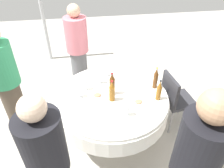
{
  "coord_description": "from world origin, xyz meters",
  "views": [
    {
      "loc": [
        -0.3,
        -2.01,
        2.44
      ],
      "look_at": [
        0.0,
        0.0,
        0.92
      ],
      "focal_mm": 34.07,
      "sensor_mm": 36.0,
      "label": 1
    }
  ],
  "objects_px": {
    "wine_glass_east": "(106,70)",
    "plate_near": "(138,102)",
    "wine_glass_left": "(99,77)",
    "wine_glass_rear": "(127,108)",
    "plate_far": "(91,122)",
    "chair_rear": "(175,97)",
    "wine_glass_south": "(85,83)",
    "wine_glass_near": "(79,91)",
    "bottle_amber_front": "(159,91)",
    "bottle_brown_right": "(156,79)",
    "person_front": "(7,85)",
    "person_south": "(78,52)",
    "plate_west": "(126,85)",
    "person_north": "(50,166)",
    "bottle_brown_south": "(112,84)",
    "dining_table": "(112,104)",
    "bottle_amber_north": "(112,91)",
    "plate_mid": "(97,96)",
    "chair_east": "(219,140)"
  },
  "relations": [
    {
      "from": "wine_glass_east",
      "to": "plate_near",
      "type": "height_order",
      "value": "wine_glass_east"
    },
    {
      "from": "wine_glass_east",
      "to": "wine_glass_left",
      "type": "bearing_deg",
      "value": -125.02
    },
    {
      "from": "wine_glass_rear",
      "to": "plate_far",
      "type": "xyz_separation_m",
      "value": [
        -0.4,
        -0.05,
        -0.09
      ]
    },
    {
      "from": "wine_glass_rear",
      "to": "chair_rear",
      "type": "xyz_separation_m",
      "value": [
        0.78,
        0.46,
        -0.32
      ]
    },
    {
      "from": "wine_glass_south",
      "to": "wine_glass_near",
      "type": "xyz_separation_m",
      "value": [
        -0.08,
        -0.14,
        -0.01
      ]
    },
    {
      "from": "wine_glass_near",
      "to": "plate_near",
      "type": "distance_m",
      "value": 0.73
    },
    {
      "from": "bottle_amber_front",
      "to": "wine_glass_near",
      "type": "height_order",
      "value": "bottle_amber_front"
    },
    {
      "from": "bottle_brown_right",
      "to": "person_front",
      "type": "distance_m",
      "value": 1.84
    },
    {
      "from": "wine_glass_rear",
      "to": "chair_rear",
      "type": "bearing_deg",
      "value": 30.14
    },
    {
      "from": "bottle_amber_front",
      "to": "plate_near",
      "type": "bearing_deg",
      "value": -171.03
    },
    {
      "from": "plate_far",
      "to": "bottle_brown_right",
      "type": "bearing_deg",
      "value": 29.58
    },
    {
      "from": "person_front",
      "to": "person_south",
      "type": "height_order",
      "value": "person_front"
    },
    {
      "from": "bottle_brown_right",
      "to": "plate_west",
      "type": "height_order",
      "value": "bottle_brown_right"
    },
    {
      "from": "wine_glass_rear",
      "to": "person_north",
      "type": "relative_size",
      "value": 0.09
    },
    {
      "from": "plate_far",
      "to": "chair_rear",
      "type": "relative_size",
      "value": 0.24
    },
    {
      "from": "person_front",
      "to": "person_north",
      "type": "bearing_deg",
      "value": -142.4
    },
    {
      "from": "bottle_brown_south",
      "to": "wine_glass_near",
      "type": "xyz_separation_m",
      "value": [
        -0.4,
        -0.0,
        -0.05
      ]
    },
    {
      "from": "person_north",
      "to": "chair_rear",
      "type": "distance_m",
      "value": 1.9
    },
    {
      "from": "chair_rear",
      "to": "wine_glass_left",
      "type": "bearing_deg",
      "value": -106.37
    },
    {
      "from": "dining_table",
      "to": "bottle_amber_north",
      "type": "distance_m",
      "value": 0.29
    },
    {
      "from": "bottle_brown_right",
      "to": "wine_glass_south",
      "type": "distance_m",
      "value": 0.9
    },
    {
      "from": "plate_west",
      "to": "plate_mid",
      "type": "bearing_deg",
      "value": -156.59
    },
    {
      "from": "bottle_amber_front",
      "to": "chair_east",
      "type": "relative_size",
      "value": 0.32
    },
    {
      "from": "wine_glass_east",
      "to": "person_north",
      "type": "xyz_separation_m",
      "value": [
        -0.65,
        -1.38,
        -0.01
      ]
    },
    {
      "from": "wine_glass_left",
      "to": "plate_west",
      "type": "bearing_deg",
      "value": -17.7
    },
    {
      "from": "wine_glass_east",
      "to": "person_front",
      "type": "bearing_deg",
      "value": -170.5
    },
    {
      "from": "wine_glass_south",
      "to": "chair_east",
      "type": "bearing_deg",
      "value": -30.85
    },
    {
      "from": "dining_table",
      "to": "plate_far",
      "type": "bearing_deg",
      "value": -125.61
    },
    {
      "from": "bottle_brown_south",
      "to": "person_front",
      "type": "relative_size",
      "value": 0.19
    },
    {
      "from": "wine_glass_rear",
      "to": "person_front",
      "type": "xyz_separation_m",
      "value": [
        -1.38,
        0.6,
        0.03
      ]
    },
    {
      "from": "person_north",
      "to": "wine_glass_near",
      "type": "bearing_deg",
      "value": -70.05
    },
    {
      "from": "bottle_amber_north",
      "to": "person_south",
      "type": "xyz_separation_m",
      "value": [
        -0.38,
        1.11,
        -0.05
      ]
    },
    {
      "from": "wine_glass_south",
      "to": "wine_glass_rear",
      "type": "relative_size",
      "value": 1.04
    },
    {
      "from": "plate_mid",
      "to": "person_south",
      "type": "distance_m",
      "value": 1.05
    },
    {
      "from": "wine_glass_rear",
      "to": "person_front",
      "type": "distance_m",
      "value": 1.5
    },
    {
      "from": "wine_glass_south",
      "to": "person_front",
      "type": "xyz_separation_m",
      "value": [
        -0.94,
        0.06,
        0.03
      ]
    },
    {
      "from": "person_front",
      "to": "chair_east",
      "type": "relative_size",
      "value": 1.9
    },
    {
      "from": "bottle_amber_north",
      "to": "person_south",
      "type": "height_order",
      "value": "person_south"
    },
    {
      "from": "chair_east",
      "to": "wine_glass_east",
      "type": "bearing_deg",
      "value": -103.57
    },
    {
      "from": "plate_mid",
      "to": "person_north",
      "type": "height_order",
      "value": "person_north"
    },
    {
      "from": "bottle_amber_front",
      "to": "wine_glass_south",
      "type": "height_order",
      "value": "bottle_amber_front"
    },
    {
      "from": "chair_east",
      "to": "plate_west",
      "type": "bearing_deg",
      "value": -101.96
    },
    {
      "from": "bottle_brown_south",
      "to": "plate_mid",
      "type": "height_order",
      "value": "bottle_brown_south"
    },
    {
      "from": "bottle_brown_right",
      "to": "bottle_brown_south",
      "type": "xyz_separation_m",
      "value": [
        -0.57,
        -0.05,
        0.0
      ]
    },
    {
      "from": "plate_west",
      "to": "chair_east",
      "type": "height_order",
      "value": "chair_east"
    },
    {
      "from": "plate_far",
      "to": "chair_east",
      "type": "bearing_deg",
      "value": -11.02
    },
    {
      "from": "wine_glass_left",
      "to": "person_north",
      "type": "bearing_deg",
      "value": -113.87
    },
    {
      "from": "dining_table",
      "to": "wine_glass_east",
      "type": "bearing_deg",
      "value": 91.47
    },
    {
      "from": "person_front",
      "to": "chair_rear",
      "type": "bearing_deg",
      "value": -83.14
    },
    {
      "from": "wine_glass_south",
      "to": "person_north",
      "type": "bearing_deg",
      "value": -107.14
    }
  ]
}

